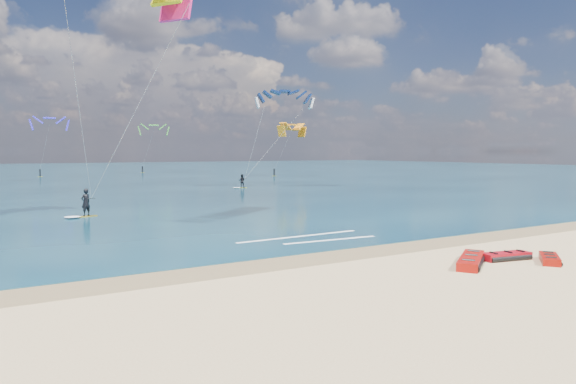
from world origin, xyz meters
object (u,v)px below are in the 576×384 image
object	(u,v)px
kitesurfer_main	(107,78)
kitesurfer_far	(265,131)
packed_kite_left	(471,265)
packed_kite_mid	(506,260)
packed_kite_right	(549,262)

from	to	relation	value
kitesurfer_main	kitesurfer_far	distance (m)	32.63
packed_kite_left	kitesurfer_far	world-z (taller)	kitesurfer_far
packed_kite_left	kitesurfer_far	bearing A→B (deg)	38.46
packed_kite_mid	packed_kite_right	distance (m)	1.70
kitesurfer_far	packed_kite_mid	bearing A→B (deg)	-88.69
packed_kite_mid	kitesurfer_main	distance (m)	25.91
packed_kite_left	kitesurfer_far	size ratio (longest dim) A/B	0.25
packed_kite_mid	packed_kite_right	world-z (taller)	packed_kite_mid
packed_kite_mid	kitesurfer_main	bearing A→B (deg)	132.06
kitesurfer_far	packed_kite_left	bearing A→B (deg)	-91.29
packed_kite_right	kitesurfer_main	xyz separation A→B (m)	(-13.31, 22.11, 9.41)
packed_kite_right	kitesurfer_main	distance (m)	27.47
packed_kite_mid	kitesurfer_main	size ratio (longest dim) A/B	0.13
packed_kite_right	kitesurfer_main	world-z (taller)	kitesurfer_main
packed_kite_right	kitesurfer_far	distance (m)	46.35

